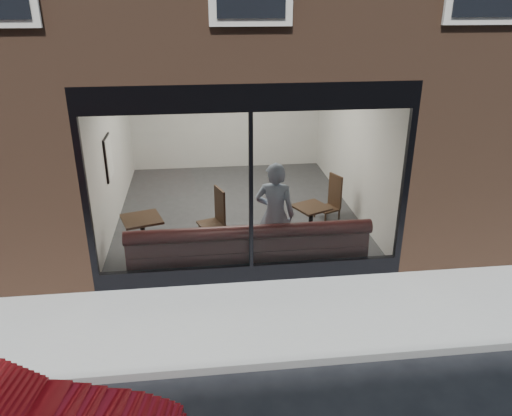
{
  "coord_description": "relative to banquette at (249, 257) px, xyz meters",
  "views": [
    {
      "loc": [
        -0.76,
        -4.99,
        4.33
      ],
      "look_at": [
        0.12,
        2.4,
        1.15
      ],
      "focal_mm": 35.0,
      "sensor_mm": 36.0,
      "label": 1
    }
  ],
  "objects": [
    {
      "name": "storefront_mullion",
      "position": [
        0.0,
        -0.4,
        1.32
      ],
      "size": [
        0.06,
        0.1,
        2.5
      ],
      "primitive_type": "cube",
      "color": "black",
      "rests_on": "storefront_kick"
    },
    {
      "name": "person",
      "position": [
        0.47,
        0.17,
        0.69
      ],
      "size": [
        0.77,
        0.61,
        1.84
      ],
      "primitive_type": "imported",
      "rotation": [
        0.0,
        0.0,
        2.86
      ],
      "color": "#8D9DB6",
      "rests_on": "cafe_floor"
    },
    {
      "name": "cafe_floor",
      "position": [
        0.0,
        2.55,
        -0.21
      ],
      "size": [
        6.0,
        6.0,
        0.0
      ],
      "primitive_type": "plane",
      "color": "#2D2D30",
      "rests_on": "ground"
    },
    {
      "name": "storefront_kick",
      "position": [
        0.0,
        -0.4,
        -0.08
      ],
      "size": [
        5.0,
        0.1,
        0.3
      ],
      "primitive_type": "cube",
      "color": "black",
      "rests_on": "ground"
    },
    {
      "name": "storefront_header",
      "position": [
        0.0,
        -0.4,
        2.77
      ],
      "size": [
        5.0,
        0.1,
        0.4
      ],
      "primitive_type": "cube",
      "color": "black",
      "rests_on": "host_building_upper"
    },
    {
      "name": "kerb_near",
      "position": [
        0.0,
        -2.5,
        -0.17
      ],
      "size": [
        40.0,
        0.1,
        0.12
      ],
      "primitive_type": "cube",
      "color": "gray",
      "rests_on": "ground"
    },
    {
      "name": "cafe_wall_right",
      "position": [
        2.49,
        2.55,
        1.37
      ],
      "size": [
        0.0,
        6.0,
        6.0
      ],
      "primitive_type": "plane",
      "rotation": [
        1.57,
        0.0,
        -1.57
      ],
      "color": "silver",
      "rests_on": "ground"
    },
    {
      "name": "sidewalk_near",
      "position": [
        0.0,
        -1.45,
        -0.22
      ],
      "size": [
        40.0,
        2.0,
        0.01
      ],
      "primitive_type": "cube",
      "color": "gray",
      "rests_on": "ground"
    },
    {
      "name": "cafe_chair_left",
      "position": [
        -0.58,
        1.37,
        0.01
      ],
      "size": [
        0.59,
        0.59,
        0.04
      ],
      "primitive_type": "cube",
      "rotation": [
        0.0,
        0.0,
        3.49
      ],
      "color": "#322013",
      "rests_on": "cafe_floor"
    },
    {
      "name": "host_building_pier_right",
      "position": [
        3.75,
        5.55,
        1.38
      ],
      "size": [
        2.5,
        12.0,
        3.2
      ],
      "primitive_type": "cube",
      "color": "brown",
      "rests_on": "ground"
    },
    {
      "name": "cafe_ceiling",
      "position": [
        0.0,
        2.55,
        2.97
      ],
      "size": [
        6.0,
        6.0,
        0.0
      ],
      "primitive_type": "plane",
      "rotation": [
        3.14,
        0.0,
        0.0
      ],
      "color": "white",
      "rests_on": "host_building_upper"
    },
    {
      "name": "wall_poster",
      "position": [
        -2.45,
        1.87,
        1.27
      ],
      "size": [
        0.02,
        0.58,
        0.77
      ],
      "primitive_type": "cube",
      "color": "white",
      "rests_on": "cafe_wall_left"
    },
    {
      "name": "host_building_pier_left",
      "position": [
        -3.75,
        5.55,
        1.38
      ],
      "size": [
        2.5,
        12.0,
        3.2
      ],
      "primitive_type": "cube",
      "color": "brown",
      "rests_on": "ground"
    },
    {
      "name": "ground",
      "position": [
        0.0,
        -2.45,
        -0.23
      ],
      "size": [
        120.0,
        120.0,
        0.0
      ],
      "primitive_type": "plane",
      "color": "black",
      "rests_on": "ground"
    },
    {
      "name": "storefront_glass",
      "position": [
        0.0,
        -0.43,
        1.33
      ],
      "size": [
        4.8,
        0.0,
        4.8
      ],
      "primitive_type": "plane",
      "rotation": [
        1.57,
        0.0,
        0.0
      ],
      "color": "white",
      "rests_on": "storefront_kick"
    },
    {
      "name": "host_building_backfill",
      "position": [
        0.0,
        8.55,
        1.38
      ],
      "size": [
        5.0,
        6.0,
        3.2
      ],
      "primitive_type": "cube",
      "color": "brown",
      "rests_on": "ground"
    },
    {
      "name": "cafe_wall_left",
      "position": [
        -2.49,
        2.55,
        1.37
      ],
      "size": [
        0.0,
        6.0,
        6.0
      ],
      "primitive_type": "plane",
      "rotation": [
        1.57,
        0.0,
        1.57
      ],
      "color": "silver",
      "rests_on": "ground"
    },
    {
      "name": "cafe_table_left",
      "position": [
        -1.81,
        0.65,
        0.52
      ],
      "size": [
        0.81,
        0.81,
        0.04
      ],
      "primitive_type": "cube",
      "rotation": [
        0.0,
        0.0,
        0.3
      ],
      "color": "#322013",
      "rests_on": "cafe_floor"
    },
    {
      "name": "cafe_chair_right",
      "position": [
        1.84,
        1.85,
        0.01
      ],
      "size": [
        0.52,
        0.52,
        0.04
      ],
      "primitive_type": "cube",
      "rotation": [
        0.0,
        0.0,
        3.57
      ],
      "color": "#322013",
      "rests_on": "cafe_floor"
    },
    {
      "name": "cafe_wall_back",
      "position": [
        0.0,
        5.54,
        1.37
      ],
      "size": [
        5.0,
        0.0,
        5.0
      ],
      "primitive_type": "plane",
      "rotation": [
        1.57,
        0.0,
        0.0
      ],
      "color": "silver",
      "rests_on": "ground"
    },
    {
      "name": "banquette",
      "position": [
        0.0,
        0.0,
        0.0
      ],
      "size": [
        4.0,
        0.55,
        0.45
      ],
      "primitive_type": "cube",
      "color": "#351313",
      "rests_on": "cafe_floor"
    },
    {
      "name": "cafe_table_right",
      "position": [
        1.25,
        0.82,
        0.52
      ],
      "size": [
        0.76,
        0.76,
        0.04
      ],
      "primitive_type": "cube",
      "rotation": [
        0.0,
        0.0,
        0.43
      ],
      "color": "#322013",
      "rests_on": "cafe_floor"
    }
  ]
}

